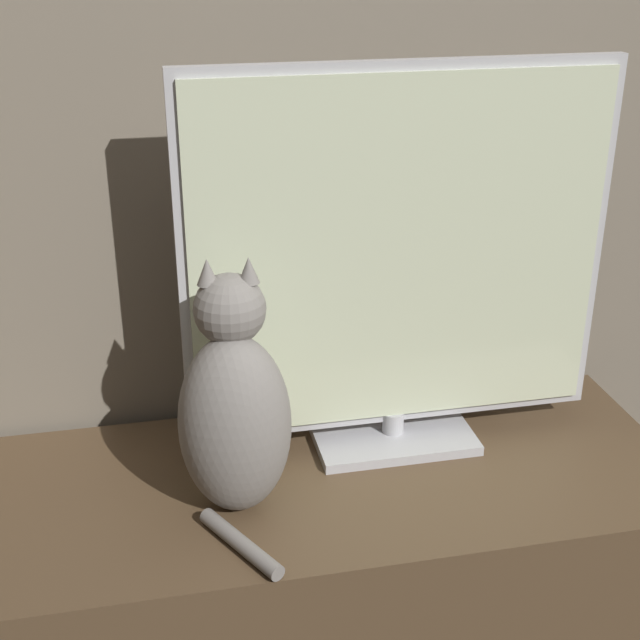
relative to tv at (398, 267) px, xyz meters
name	(u,v)px	position (x,y,z in m)	size (l,w,h in m)	color
tv_stand	(315,562)	(-0.18, -0.10, -0.58)	(1.42, 0.55, 0.41)	brown
tv	(398,267)	(0.00, 0.00, 0.00)	(0.82, 0.19, 0.75)	#B7B7BC
cat	(234,410)	(-0.33, -0.15, -0.18)	(0.21, 0.33, 0.47)	gray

